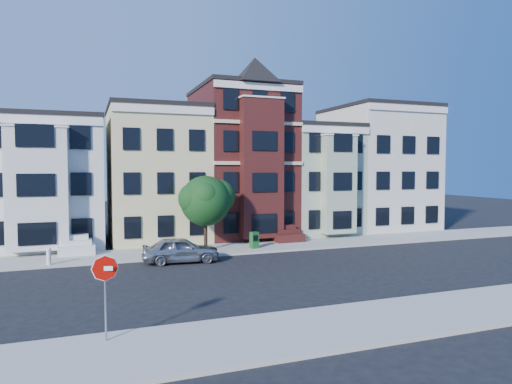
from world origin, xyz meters
name	(u,v)px	position (x,y,z in m)	size (l,w,h in m)	color
ground	(324,271)	(0.00, 0.00, 0.00)	(120.00, 120.00, 0.00)	black
far_sidewalk	(269,246)	(0.00, 8.00, 0.07)	(60.00, 4.00, 0.15)	#9E9B93
near_sidewalk	(427,314)	(0.00, -8.00, 0.07)	(60.00, 4.00, 0.15)	#9E9B93
house_white	(44,184)	(-15.00, 14.50, 4.50)	(8.00, 9.00, 9.00)	silver
house_yellow	(156,176)	(-7.00, 14.50, 5.00)	(7.00, 9.00, 10.00)	beige
house_brown	(240,164)	(0.00, 14.50, 6.00)	(7.00, 9.00, 12.00)	#3D1512
house_green	(310,181)	(6.50, 14.50, 4.50)	(6.00, 9.00, 9.00)	#9CAA91
house_cream	(376,169)	(13.50, 14.50, 5.50)	(8.00, 9.00, 11.00)	beige
street_tree	(205,204)	(-4.72, 7.70, 3.23)	(5.29, 5.29, 6.15)	#1A451A
parked_car	(181,250)	(-6.92, 5.00, 0.77)	(1.82, 4.53, 1.54)	#A0A1A8
newspaper_box	(254,240)	(-1.42, 7.27, 0.71)	(0.50, 0.45, 1.12)	#1A6023
fire_hydrant	(49,258)	(-14.19, 6.30, 0.54)	(0.28, 0.28, 0.78)	silver
stop_sign	(105,292)	(-11.61, -6.79, 1.70)	(0.85, 0.12, 3.10)	#B20B04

